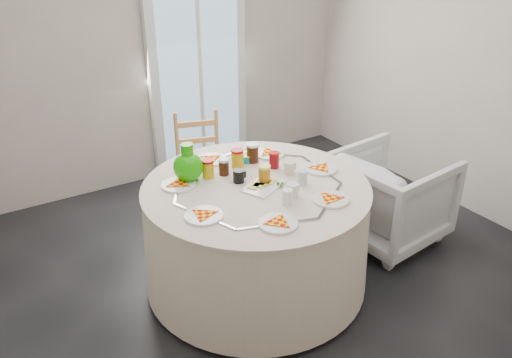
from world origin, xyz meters
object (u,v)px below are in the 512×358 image
table (256,235)px  green_pitcher (188,165)px  wooden_chair (201,163)px  armchair (389,193)px

table → green_pitcher: (-0.34, 0.29, 0.49)m
wooden_chair → table: bearing=-79.3°
armchair → green_pitcher: green_pitcher is taller
wooden_chair → armchair: 1.54m
armchair → wooden_chair: bearing=37.8°
green_pitcher → wooden_chair: bearing=81.5°
table → armchair: size_ratio=1.90×
wooden_chair → green_pitcher: size_ratio=3.55×
green_pitcher → armchair: bearing=8.8°
green_pitcher → table: bearing=-18.7°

